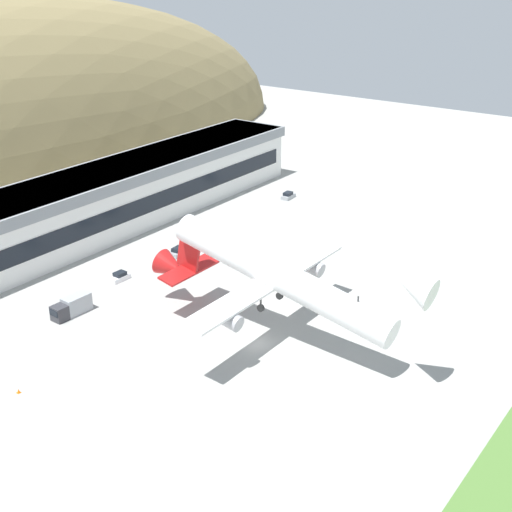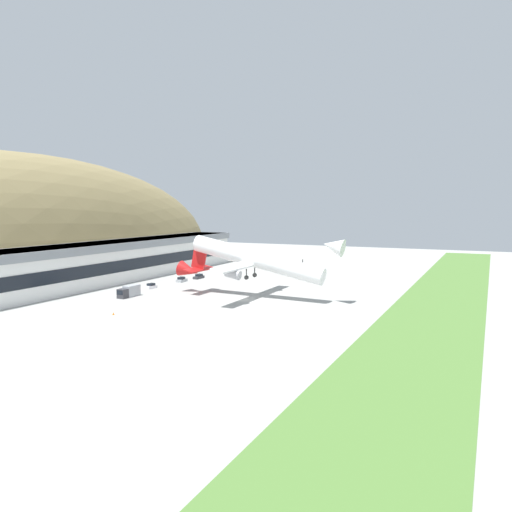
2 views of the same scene
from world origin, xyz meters
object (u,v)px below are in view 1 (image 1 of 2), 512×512
(cargo_airplane, at_px, (275,277))
(service_car_0, at_px, (120,277))
(service_car_1, at_px, (288,196))
(traffic_cone_0, at_px, (19,391))
(service_car_2, at_px, (211,240))
(terminal_building, at_px, (82,205))
(fuel_truck, at_px, (72,307))
(service_car_3, at_px, (179,252))

(cargo_airplane, distance_m, service_car_0, 34.21)
(service_car_1, height_order, traffic_cone_0, service_car_1)
(service_car_2, xyz_separation_m, traffic_cone_0, (-54.68, -12.35, -0.33))
(cargo_airplane, bearing_deg, service_car_2, 53.26)
(terminal_building, height_order, fuel_truck, terminal_building)
(terminal_building, distance_m, service_car_2, 26.07)
(traffic_cone_0, bearing_deg, terminal_building, 39.27)
(service_car_0, height_order, service_car_2, service_car_2)
(service_car_1, bearing_deg, traffic_cone_0, -170.14)
(service_car_0, xyz_separation_m, service_car_2, (22.71, -1.99, 0.01))
(cargo_airplane, xyz_separation_m, service_car_2, (23.12, 30.97, -9.16))
(traffic_cone_0, bearing_deg, service_car_1, 9.86)
(terminal_building, height_order, service_car_3, terminal_building)
(terminal_building, distance_m, service_car_1, 48.91)
(cargo_airplane, relative_size, fuel_truck, 6.85)
(cargo_airplane, distance_m, fuel_truck, 33.46)
(service_car_0, bearing_deg, service_car_2, -5.01)
(fuel_truck, relative_size, traffic_cone_0, 11.74)
(service_car_1, bearing_deg, cargo_airplane, -148.35)
(service_car_1, distance_m, service_car_2, 31.47)
(service_car_0, relative_size, service_car_3, 0.87)
(terminal_building, distance_m, cargo_airplane, 53.41)
(traffic_cone_0, bearing_deg, service_car_3, 16.19)
(cargo_airplane, height_order, fuel_truck, cargo_airplane)
(service_car_3, distance_m, traffic_cone_0, 48.27)
(service_car_1, height_order, fuel_truck, fuel_truck)
(service_car_0, xyz_separation_m, service_car_3, (14.39, -0.88, 0.03))
(service_car_0, distance_m, service_car_1, 54.08)
(service_car_2, distance_m, traffic_cone_0, 56.05)
(service_car_1, xyz_separation_m, service_car_2, (-31.36, -2.61, -0.04))
(fuel_truck, bearing_deg, service_car_0, 13.72)
(terminal_building, height_order, cargo_airplane, cargo_airplane)
(terminal_building, distance_m, service_car_0, 22.57)
(cargo_airplane, bearing_deg, traffic_cone_0, 149.46)
(terminal_building, relative_size, service_car_3, 27.86)
(service_car_1, height_order, service_car_3, service_car_1)
(cargo_airplane, bearing_deg, service_car_0, 89.29)
(terminal_building, xyz_separation_m, service_car_0, (-9.40, -19.47, -6.48))
(service_car_1, height_order, service_car_2, service_car_1)
(cargo_airplane, xyz_separation_m, service_car_0, (0.41, 32.96, -9.17))
(service_car_1, xyz_separation_m, service_car_3, (-39.68, -1.50, -0.01))
(traffic_cone_0, bearing_deg, service_car_2, 12.73)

